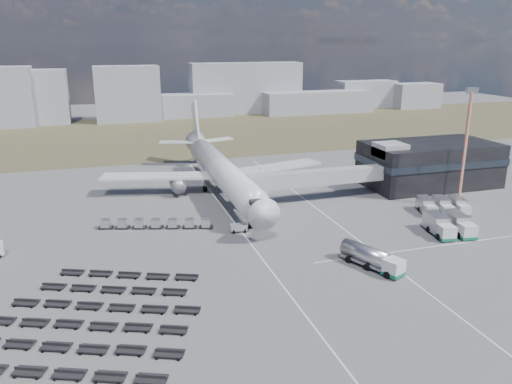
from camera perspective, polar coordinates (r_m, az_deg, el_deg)
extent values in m
plane|color=#565659|center=(82.50, 1.13, -6.31)|extent=(420.00, 420.00, 0.00)
cube|color=#4B412D|center=(186.37, -9.58, 6.64)|extent=(420.00, 90.00, 0.01)
cube|color=silver|center=(86.36, -1.18, -5.21)|extent=(0.25, 110.00, 0.01)
cube|color=silver|center=(92.58, 9.62, -3.90)|extent=(0.25, 110.00, 0.01)
cube|color=silver|center=(86.82, 18.83, -6.04)|extent=(40.00, 0.25, 0.01)
cube|color=black|center=(123.01, 19.21, 3.04)|extent=(30.00, 16.00, 10.00)
cube|color=#262D38|center=(122.75, 19.26, 3.58)|extent=(30.40, 16.40, 1.60)
cube|color=#939399|center=(113.77, 15.10, 4.66)|extent=(6.00, 6.00, 3.00)
cube|color=#939399|center=(105.18, 7.03, 1.67)|extent=(29.80, 3.00, 3.00)
cube|color=#939399|center=(100.12, 0.12, 1.02)|extent=(4.00, 3.60, 3.40)
cylinder|color=slate|center=(101.74, 0.85, -0.22)|extent=(0.70, 0.70, 5.10)
cylinder|color=black|center=(102.38, 0.84, -1.34)|extent=(1.40, 0.90, 1.40)
cylinder|color=silver|center=(108.20, -3.83, 2.31)|extent=(5.60, 48.00, 5.60)
cone|color=silver|center=(83.70, 0.40, -2.07)|extent=(5.60, 5.00, 5.60)
cone|color=silver|center=(134.75, -6.62, 5.50)|extent=(5.60, 8.00, 5.60)
cube|color=black|center=(85.25, 0.00, -1.14)|extent=(2.20, 2.00, 0.80)
cube|color=silver|center=(111.20, -10.95, 1.79)|extent=(25.59, 11.38, 0.50)
cube|color=silver|center=(116.65, 1.83, 2.81)|extent=(25.59, 11.38, 0.50)
cylinder|color=slate|center=(110.14, -8.98, 0.83)|extent=(3.00, 5.00, 3.00)
cylinder|color=slate|center=(114.18, 0.49, 1.62)|extent=(3.00, 5.00, 3.00)
cube|color=silver|center=(135.75, -9.08, 5.66)|extent=(9.49, 5.63, 0.35)
cube|color=silver|center=(137.67, -4.53, 5.97)|extent=(9.49, 5.63, 0.35)
cube|color=silver|center=(136.66, -6.94, 8.08)|extent=(0.50, 9.06, 11.45)
cylinder|color=slate|center=(90.01, -0.66, -3.42)|extent=(0.50, 0.50, 2.50)
cylinder|color=slate|center=(112.39, -5.85, 0.67)|extent=(0.60, 0.60, 2.50)
cylinder|color=slate|center=(113.75, -2.69, 0.94)|extent=(0.60, 0.60, 2.50)
cylinder|color=black|center=(90.28, -0.66, -3.86)|extent=(0.50, 1.20, 1.20)
cube|color=#91939E|center=(221.32, -22.96, 9.98)|extent=(17.65, 12.00, 21.57)
cube|color=#91939E|center=(217.24, -14.47, 10.81)|extent=(26.04, 12.00, 22.70)
cube|color=#91939E|center=(224.75, -9.15, 9.68)|extent=(50.60, 12.00, 9.99)
cube|color=#91939E|center=(236.65, -1.17, 11.81)|extent=(51.61, 12.00, 22.86)
cube|color=#91939E|center=(237.70, 7.07, 10.14)|extent=(51.48, 12.00, 9.93)
cube|color=#91939E|center=(261.32, 12.41, 10.85)|extent=(29.36, 12.00, 13.28)
cube|color=#91939E|center=(267.43, 17.75, 10.45)|extent=(23.16, 12.00, 12.07)
cube|color=silver|center=(74.75, 15.46, -8.28)|extent=(3.25, 3.25, 2.36)
cube|color=#12654A|center=(75.14, 15.40, -8.92)|extent=(3.39, 3.39, 0.51)
cylinder|color=#B6B6BB|center=(77.13, 12.38, -6.86)|extent=(5.46, 8.08, 2.57)
cube|color=slate|center=(77.60, 12.32, -7.66)|extent=(5.37, 8.04, 0.36)
cylinder|color=black|center=(76.90, 13.23, -8.17)|extent=(2.90, 2.11, 1.13)
cube|color=silver|center=(88.69, -2.02, -4.14)|extent=(3.04, 1.90, 1.35)
cube|color=silver|center=(117.45, -2.37, 1.70)|extent=(4.19, 6.91, 3.02)
cube|color=#12654A|center=(117.78, -2.36, 1.12)|extent=(4.32, 7.05, 0.48)
cube|color=silver|center=(90.58, 20.93, -4.32)|extent=(2.91, 2.82, 2.45)
cube|color=#12654A|center=(90.91, 20.87, -4.88)|extent=(3.04, 2.95, 0.50)
cube|color=#B6B6BB|center=(93.61, 19.84, -3.23)|extent=(3.44, 5.47, 2.89)
cube|color=silver|center=(92.43, 23.00, -4.14)|extent=(2.91, 2.82, 2.45)
cube|color=#12654A|center=(92.76, 22.93, -4.69)|extent=(3.04, 2.95, 0.50)
cube|color=#B6B6BB|center=(95.41, 21.86, -3.08)|extent=(3.44, 5.47, 2.89)
cube|color=silver|center=(101.48, 19.33, -2.04)|extent=(2.63, 2.57, 2.07)
cube|color=#12654A|center=(101.73, 19.29, -2.47)|extent=(2.75, 2.68, 0.42)
cube|color=#B6B6BB|center=(104.28, 18.72, -1.26)|extent=(3.32, 4.77, 2.45)
cube|color=silver|center=(102.68, 21.00, -2.00)|extent=(2.63, 2.57, 2.07)
cube|color=#12654A|center=(102.93, 20.95, -2.42)|extent=(2.75, 2.68, 0.42)
cube|color=#B6B6BB|center=(105.45, 20.35, -1.23)|extent=(3.32, 4.77, 2.45)
cube|color=silver|center=(103.96, 22.63, -1.96)|extent=(2.63, 2.57, 2.07)
cube|color=#12654A|center=(104.21, 22.58, -2.37)|extent=(2.75, 2.68, 0.42)
cube|color=#B6B6BB|center=(106.70, 21.94, -1.20)|extent=(3.32, 4.77, 2.45)
cube|color=black|center=(94.16, -16.78, -3.86)|extent=(2.78, 2.14, 0.17)
cube|color=#B6B6BB|center=(93.89, -16.82, -3.41)|extent=(1.87, 1.87, 1.41)
cube|color=black|center=(93.37, -15.00, -3.89)|extent=(2.78, 2.14, 0.17)
cube|color=#B6B6BB|center=(93.10, -15.04, -3.43)|extent=(1.87, 1.87, 1.41)
cube|color=black|center=(92.67, -13.19, -3.91)|extent=(2.78, 2.14, 0.17)
cube|color=#B6B6BB|center=(92.40, -13.22, -3.45)|extent=(1.87, 1.87, 1.41)
cube|color=black|center=(92.07, -11.35, -3.93)|extent=(2.78, 2.14, 0.17)
cube|color=#B6B6BB|center=(91.79, -11.38, -3.46)|extent=(1.87, 1.87, 1.41)
cube|color=black|center=(91.56, -9.49, -3.95)|extent=(2.78, 2.14, 0.17)
cube|color=#B6B6BB|center=(91.28, -9.52, -3.48)|extent=(1.87, 1.87, 1.41)
cube|color=black|center=(91.14, -7.61, -3.96)|extent=(2.78, 2.14, 0.17)
cube|color=#B6B6BB|center=(90.86, -7.63, -3.49)|extent=(1.87, 1.87, 1.41)
cube|color=black|center=(90.83, -5.72, -3.96)|extent=(2.78, 2.14, 0.17)
cube|color=#B6B6BB|center=(90.55, -5.73, -3.49)|extent=(1.87, 1.87, 1.41)
cube|color=black|center=(57.64, -22.54, -18.46)|extent=(24.07, 11.18, 0.76)
cube|color=black|center=(60.87, -20.57, -16.18)|extent=(24.07, 11.18, 0.76)
cube|color=black|center=(64.25, -18.85, -14.12)|extent=(24.07, 11.18, 0.76)
cube|color=black|center=(67.75, -17.32, -12.26)|extent=(24.07, 11.18, 0.76)
cube|color=black|center=(71.35, -15.97, -10.57)|extent=(20.16, 9.56, 0.76)
cube|color=black|center=(75.05, -14.76, -9.05)|extent=(20.16, 9.56, 0.76)
cylinder|color=red|center=(107.75, 22.75, 4.37)|extent=(0.65, 0.65, 23.08)
cube|color=slate|center=(106.08, 23.48, 10.60)|extent=(2.26, 1.36, 1.11)
cube|color=#565659|center=(110.54, 22.08, -1.40)|extent=(1.85, 1.85, 0.28)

